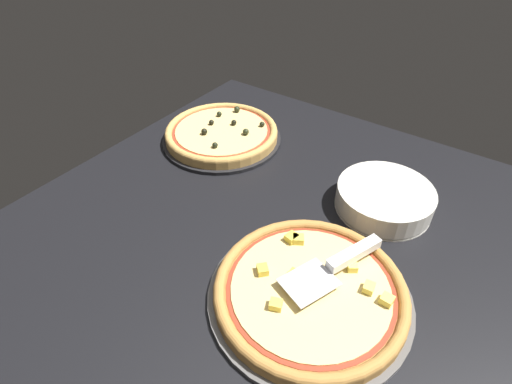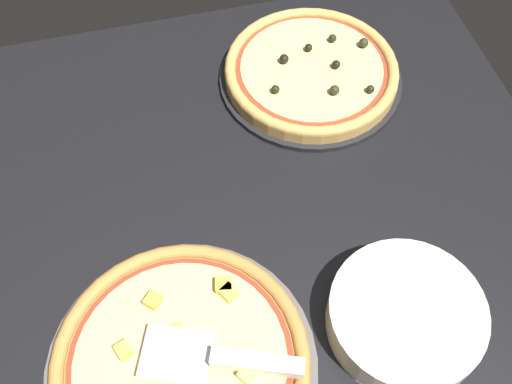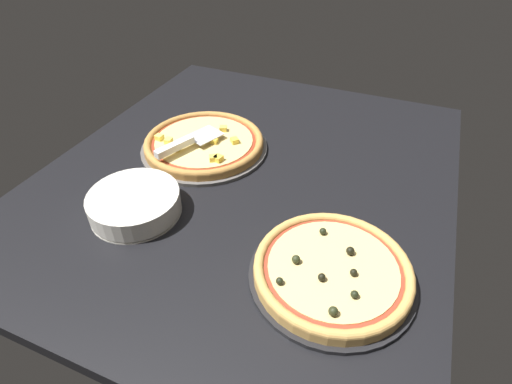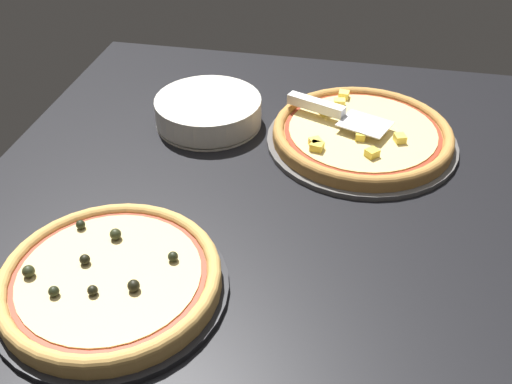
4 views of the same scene
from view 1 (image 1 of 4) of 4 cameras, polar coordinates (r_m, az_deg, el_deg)
name	(u,v)px [view 1 (image 1 of 4)]	position (r cm, az deg, el deg)	size (l,w,h in cm)	color
ground_plane	(253,248)	(85.72, -0.49, -8.02)	(123.21, 106.81, 3.60)	black
pizza_pan_front	(309,296)	(75.82, 7.62, -14.56)	(37.09, 37.09, 1.00)	#565451
pizza_front	(310,290)	(74.30, 7.76, -13.67)	(34.86, 34.86, 3.59)	#B77F3D
pizza_pan_back	(222,139)	(115.39, -4.88, 7.58)	(33.62, 33.62, 1.00)	black
pizza_back	(222,132)	(114.26, -4.93, 8.49)	(31.61, 31.61, 4.30)	tan
serving_spatula	(344,260)	(75.86, 12.48, -9.43)	(21.53, 12.22, 2.00)	silver
plate_stack	(384,199)	(94.85, 17.84, -0.90)	(21.64, 21.64, 5.60)	silver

